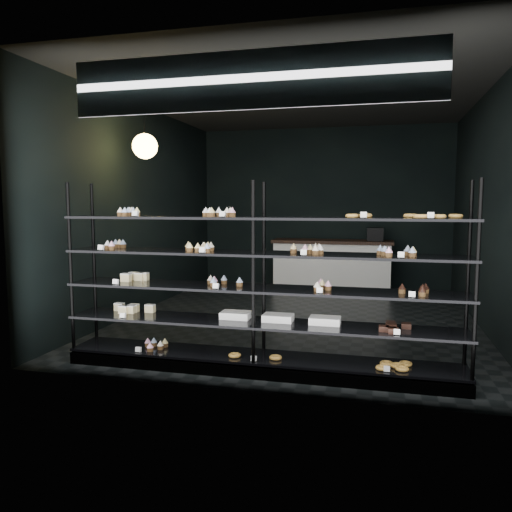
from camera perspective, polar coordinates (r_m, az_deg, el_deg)
name	(u,v)px	position (r m, az deg, el deg)	size (l,w,h in m)	color
room	(300,210)	(7.29, 5.06, 5.30)	(5.01, 6.01, 3.20)	black
display_shelf	(257,310)	(5.01, 0.07, -6.22)	(4.00, 0.50, 1.91)	black
signage	(248,80)	(4.55, -0.95, 19.45)	(3.30, 0.05, 0.50)	#0B1B38
pendant_lamp	(145,146)	(6.96, -12.58, 12.15)	(0.33, 0.33, 0.90)	black
service_counter	(333,264)	(9.82, 8.75, -0.97)	(2.30, 0.65, 1.23)	white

